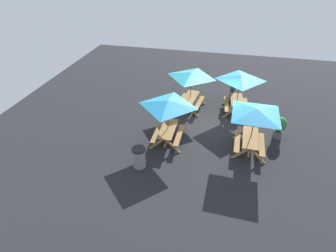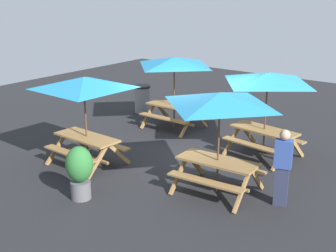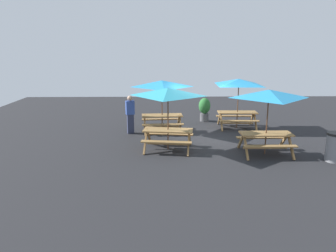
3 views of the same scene
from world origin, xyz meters
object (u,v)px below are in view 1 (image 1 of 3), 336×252
object	(u,v)px
trash_bin_gray	(139,157)
person_standing	(233,87)
picnic_table_1	(191,77)
picnic_table_3	(240,80)
picnic_table_0	(256,115)
picnic_table_2	(168,106)
potted_plant_0	(280,127)

from	to	relation	value
trash_bin_gray	person_standing	xyz separation A→B (m)	(7.10, -3.79, 0.39)
picnic_table_1	picnic_table_3	bearing A→B (deg)	-77.77
picnic_table_0	picnic_table_1	distance (m)	4.69
picnic_table_0	picnic_table_2	size ratio (longest dim) A/B	1.21
picnic_table_2	trash_bin_gray	size ratio (longest dim) A/B	2.38
picnic_table_0	person_standing	xyz separation A→B (m)	(4.91, 0.92, -1.10)
picnic_table_2	potted_plant_0	size ratio (longest dim) A/B	1.95
picnic_table_0	picnic_table_3	world-z (taller)	same
picnic_table_2	picnic_table_3	size ratio (longest dim) A/B	1.00
picnic_table_2	person_standing	world-z (taller)	picnic_table_2
potted_plant_0	picnic_table_2	bearing A→B (deg)	105.54
picnic_table_1	trash_bin_gray	xyz separation A→B (m)	(-5.49, 1.39, -1.49)
picnic_table_1	picnic_table_3	world-z (taller)	same
picnic_table_0	picnic_table_3	distance (m)	3.58
picnic_table_2	picnic_table_3	distance (m)	4.89
picnic_table_0	trash_bin_gray	distance (m)	5.40
picnic_table_0	picnic_table_2	xyz separation A→B (m)	(-0.14, 3.89, 0.00)
picnic_table_0	person_standing	size ratio (longest dim) A/B	1.69
person_standing	picnic_table_2	bearing A→B (deg)	-49.18
trash_bin_gray	person_standing	bearing A→B (deg)	-28.10
picnic_table_0	picnic_table_3	size ratio (longest dim) A/B	1.21
picnic_table_2	picnic_table_3	bearing A→B (deg)	-41.56
picnic_table_1	trash_bin_gray	bearing A→B (deg)	173.54
picnic_table_2	picnic_table_3	world-z (taller)	same
picnic_table_1	picnic_table_2	distance (m)	3.49
person_standing	picnic_table_3	bearing A→B (deg)	-7.26
picnic_table_0	picnic_table_3	bearing A→B (deg)	12.48
picnic_table_2	picnic_table_3	xyz separation A→B (m)	(3.66, -3.25, 0.00)
picnic_table_0	picnic_table_3	xyz separation A→B (m)	(3.52, 0.64, 0.00)
picnic_table_3	potted_plant_0	bearing A→B (deg)	-139.87
picnic_table_3	person_standing	distance (m)	1.80
picnic_table_3	potted_plant_0	distance (m)	3.29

